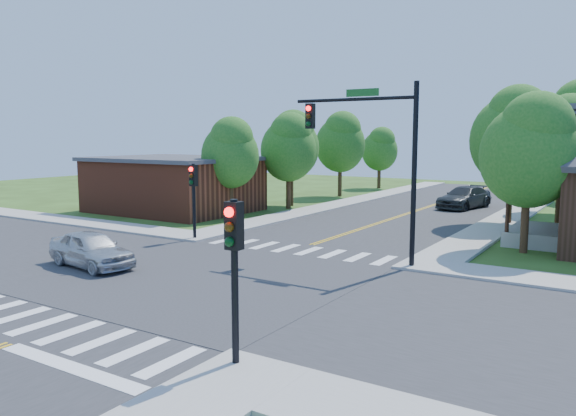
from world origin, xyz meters
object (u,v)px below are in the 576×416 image
Objects in this scene: signal_pole_nw at (193,187)px; car_dgrey at (464,198)px; signal_pole_se at (234,251)px; car_silver at (91,250)px; signal_mast_ne at (374,144)px.

signal_pole_nw is 21.16m from car_dgrey.
car_silver is at bearing 156.54° from signal_pole_se.
signal_pole_nw is at bearing 12.82° from car_silver.
car_silver is 0.78× the size of car_dgrey.
signal_pole_nw is 6.88m from car_silver.
car_dgrey reaches higher than car_silver.
signal_pole_se is 15.84m from signal_pole_nw.
car_dgrey is (-3.21, 30.70, -1.90)m from signal_pole_se.
signal_pole_nw is at bearing -99.66° from car_dgrey.
car_silver is 27.12m from car_dgrey.
car_dgrey is at bearing 67.71° from signal_pole_nw.
signal_mast_ne is 1.64× the size of car_silver.
car_dgrey is at bearing 94.46° from signal_mast_ne.
signal_mast_ne reaches higher than car_silver.
signal_pole_se is 1.00× the size of signal_pole_nw.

